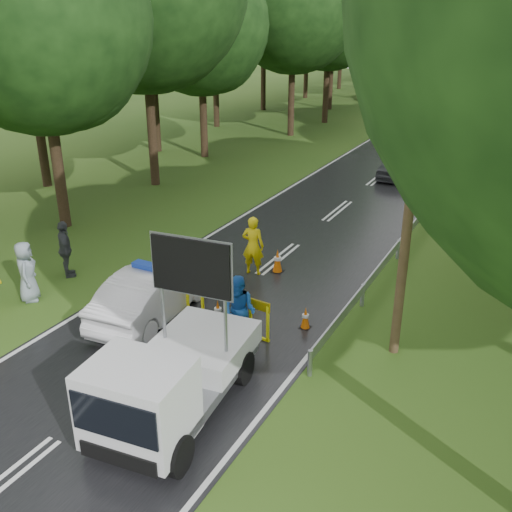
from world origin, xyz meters
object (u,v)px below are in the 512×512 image
Objects in this scene: civilian at (239,311)px; barrier at (226,300)px; queue_car_first at (399,163)px; queue_car_third at (467,127)px; police_sedan at (153,293)px; queue_car_fourth at (471,113)px; work_truck at (169,380)px; officer at (253,246)px; queue_car_second at (439,142)px.

barrier is at bearing 140.80° from civilian.
queue_car_third is (1.59, 12.00, 0.10)m from queue_car_first.
civilian is at bearing 172.64° from police_sedan.
work_truck is at bearing -90.34° from queue_car_fourth.
officer is 1.05× the size of civilian.
police_sedan reaches higher than queue_car_first.
barrier is at bearing 95.14° from officer.
barrier is 23.98m from queue_car_second.
civilian is 0.34× the size of queue_car_second.
police_sedan is 18.47m from queue_car_first.
work_truck is 41.00m from queue_car_fourth.
officer is 0.49× the size of queue_car_fourth.
queue_car_first is 19.21m from queue_car_fourth.
work_truck is at bearing -91.19° from queue_car_second.
police_sedan is at bearing -94.99° from queue_car_fourth.
queue_car_fourth is at bearing 86.19° from civilian.
queue_car_second is 13.19m from queue_car_fourth.
work_truck is at bearing -71.64° from barrier.
officer reaches higher than queue_car_fourth.
officer reaches higher than barrier.
police_sedan is at bearing -95.48° from queue_car_third.
barrier is 0.50× the size of queue_car_second.
civilian is at bearing -91.78° from queue_car_first.
barrier is at bearing -91.71° from queue_car_fourth.
work_truck is 0.82× the size of queue_car_third.
queue_car_second reaches higher than barrier.
barrier is at bearing -93.95° from queue_car_first.
officer reaches higher than civilian.
officer is at bearing 98.77° from work_truck.
barrier is 0.67× the size of queue_car_fourth.
queue_car_third is (0.68, 6.00, 0.01)m from queue_car_second.
officer is 0.36× the size of queue_car_second.
queue_car_fourth is (1.82, 33.65, -0.32)m from officer.
officer is 26.59m from queue_car_third.
queue_car_second is at bearing -94.94° from queue_car_third.
queue_car_first is (0.00, 17.97, -0.15)m from barrier.
queue_car_fourth is (-0.79, 7.19, -0.14)m from queue_car_third.
queue_car_third reaches higher than queue_car_second.
barrier is (2.16, 0.38, 0.13)m from police_sedan.
work_truck is 1.14× the size of queue_car_first.
queue_car_fourth is at bearing 84.23° from work_truck.
queue_car_third is at bearing -106.81° from officer.
civilian is 0.45× the size of queue_car_first.
civilian reaches higher than police_sedan.
barrier is at bearing -174.97° from police_sedan.
police_sedan is at bearing -100.66° from queue_car_first.
queue_car_second is at bearing 84.08° from work_truck.
barrier is at bearing -91.47° from queue_car_third.
work_truck is 21.83m from queue_car_first.
queue_car_third reaches higher than barrier.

